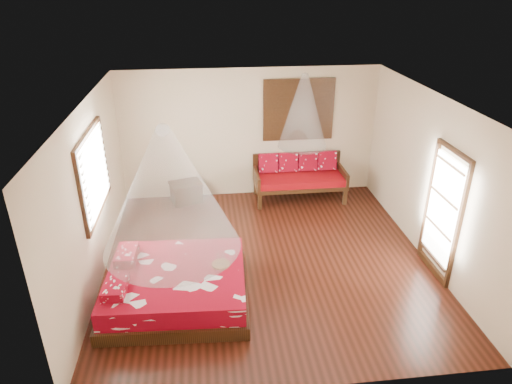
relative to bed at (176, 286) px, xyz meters
The scene contains 10 objects.
room 2.10m from the bed, 30.03° to the left, with size 5.54×5.54×2.84m.
bed is the anchor object (origin of this frame).
daybed 4.16m from the bed, 51.97° to the left, with size 1.96×0.87×0.98m.
storage_chest 3.33m from the bed, 88.49° to the left, with size 0.77×0.65×0.45m.
shutter_panel 4.71m from the bed, 54.59° to the left, with size 1.52×0.06×1.32m.
window_left 2.16m from the bed, 137.83° to the left, with size 0.10×1.74×1.34m.
glazed_door 4.32m from the bed, ahead, with size 0.08×1.02×2.16m.
wine_tray 0.76m from the bed, ahead, with size 0.27×0.27×0.22m.
mosquito_net_main 1.60m from the bed, ahead, with size 1.95×1.95×1.80m, color white.
mosquito_net_daybed 4.40m from the bed, 50.75° to the left, with size 1.01×1.01×1.50m, color white.
Camera 1 is at (-0.97, -6.58, 4.50)m, focal length 32.00 mm.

